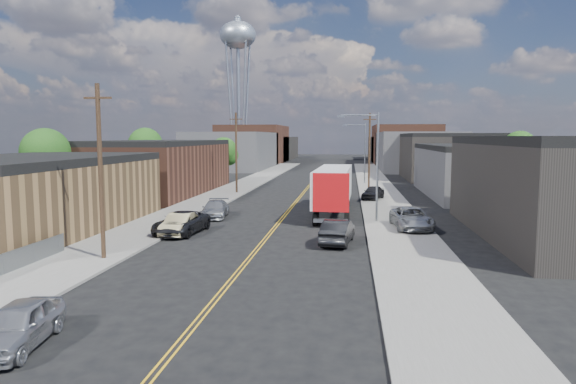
% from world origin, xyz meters
% --- Properties ---
extents(ground, '(260.00, 260.00, 0.00)m').
position_xyz_m(ground, '(0.00, 60.00, 0.00)').
color(ground, black).
rests_on(ground, ground).
extents(centerline, '(0.32, 120.00, 0.01)m').
position_xyz_m(centerline, '(0.00, 45.00, 0.01)').
color(centerline, gold).
rests_on(centerline, ground).
extents(sidewalk_left, '(5.00, 140.00, 0.15)m').
position_xyz_m(sidewalk_left, '(-9.50, 45.00, 0.07)').
color(sidewalk_left, slate).
rests_on(sidewalk_left, ground).
extents(sidewalk_right, '(5.00, 140.00, 0.15)m').
position_xyz_m(sidewalk_right, '(9.50, 45.00, 0.07)').
color(sidewalk_right, slate).
rests_on(sidewalk_right, ground).
extents(warehouse_tan, '(12.00, 22.00, 5.60)m').
position_xyz_m(warehouse_tan, '(-18.00, 18.00, 2.80)').
color(warehouse_tan, brown).
rests_on(warehouse_tan, ground).
extents(warehouse_brown, '(12.00, 26.00, 6.60)m').
position_xyz_m(warehouse_brown, '(-18.00, 44.00, 3.30)').
color(warehouse_brown, '#4A291D').
rests_on(warehouse_brown, ground).
extents(industrial_right_b, '(14.00, 24.00, 6.10)m').
position_xyz_m(industrial_right_b, '(22.00, 46.00, 3.05)').
color(industrial_right_b, '#38383A').
rests_on(industrial_right_b, ground).
extents(industrial_right_c, '(14.00, 22.00, 7.60)m').
position_xyz_m(industrial_right_c, '(22.00, 72.00, 3.80)').
color(industrial_right_c, black).
rests_on(industrial_right_c, ground).
extents(skyline_left_a, '(16.00, 30.00, 8.00)m').
position_xyz_m(skyline_left_a, '(-20.00, 95.00, 4.00)').
color(skyline_left_a, '#38383A').
rests_on(skyline_left_a, ground).
extents(skyline_right_a, '(16.00, 30.00, 8.00)m').
position_xyz_m(skyline_right_a, '(20.00, 95.00, 4.00)').
color(skyline_right_a, '#38383A').
rests_on(skyline_right_a, ground).
extents(skyline_left_b, '(16.00, 26.00, 10.00)m').
position_xyz_m(skyline_left_b, '(-20.00, 120.00, 5.00)').
color(skyline_left_b, '#4A291D').
rests_on(skyline_left_b, ground).
extents(skyline_right_b, '(16.00, 26.00, 10.00)m').
position_xyz_m(skyline_right_b, '(20.00, 120.00, 5.00)').
color(skyline_right_b, '#4A291D').
rests_on(skyline_right_b, ground).
extents(skyline_left_c, '(16.00, 40.00, 7.00)m').
position_xyz_m(skyline_left_c, '(-20.00, 140.00, 3.50)').
color(skyline_left_c, black).
rests_on(skyline_left_c, ground).
extents(skyline_right_c, '(16.00, 40.00, 7.00)m').
position_xyz_m(skyline_right_c, '(20.00, 140.00, 3.50)').
color(skyline_right_c, black).
rests_on(skyline_right_c, ground).
extents(water_tower, '(9.00, 9.00, 36.90)m').
position_xyz_m(water_tower, '(-22.00, 110.00, 30.65)').
color(water_tower, gray).
rests_on(water_tower, ground).
extents(streetlight_near, '(3.39, 0.25, 9.00)m').
position_xyz_m(streetlight_near, '(7.60, 25.00, 5.33)').
color(streetlight_near, gray).
rests_on(streetlight_near, ground).
extents(streetlight_far, '(3.39, 0.25, 9.00)m').
position_xyz_m(streetlight_far, '(7.60, 60.00, 5.33)').
color(streetlight_far, gray).
rests_on(streetlight_far, ground).
extents(utility_pole_left_near, '(1.60, 0.26, 10.00)m').
position_xyz_m(utility_pole_left_near, '(-8.20, 10.00, 5.14)').
color(utility_pole_left_near, black).
rests_on(utility_pole_left_near, ground).
extents(utility_pole_left_far, '(1.60, 0.26, 10.00)m').
position_xyz_m(utility_pole_left_far, '(-8.20, 45.00, 5.14)').
color(utility_pole_left_far, black).
rests_on(utility_pole_left_far, ground).
extents(utility_pole_right, '(1.60, 0.26, 10.00)m').
position_xyz_m(utility_pole_right, '(8.20, 48.00, 5.14)').
color(utility_pole_right, black).
rests_on(utility_pole_right, ground).
extents(tree_left_near, '(4.85, 4.76, 7.91)m').
position_xyz_m(tree_left_near, '(-23.94, 30.00, 5.18)').
color(tree_left_near, black).
rests_on(tree_left_near, ground).
extents(tree_left_mid, '(5.10, 5.04, 8.37)m').
position_xyz_m(tree_left_mid, '(-23.94, 55.00, 5.48)').
color(tree_left_mid, black).
rests_on(tree_left_mid, ground).
extents(tree_left_far, '(4.35, 4.20, 6.97)m').
position_xyz_m(tree_left_far, '(-13.94, 62.00, 4.57)').
color(tree_left_far, black).
rests_on(tree_left_far, ground).
extents(tree_right_far, '(4.85, 4.76, 7.91)m').
position_xyz_m(tree_right_far, '(30.06, 60.00, 5.18)').
color(tree_right_far, black).
rests_on(tree_right_far, ground).
extents(semi_truck, '(3.24, 16.43, 4.28)m').
position_xyz_m(semi_truck, '(4.34, 29.98, 2.44)').
color(semi_truck, silver).
rests_on(semi_truck, ground).
extents(car_left_a, '(2.38, 4.66, 1.52)m').
position_xyz_m(car_left_a, '(-5.29, -1.91, 0.76)').
color(car_left_a, '#A7A9AD').
rests_on(car_left_a, ground).
extents(car_left_b, '(1.65, 4.71, 1.55)m').
position_xyz_m(car_left_b, '(-6.40, 18.00, 0.78)').
color(car_left_b, tan).
rests_on(car_left_b, ground).
extents(car_left_c, '(3.17, 6.01, 1.61)m').
position_xyz_m(car_left_c, '(-6.40, 18.35, 0.81)').
color(car_left_c, black).
rests_on(car_left_c, ground).
extents(car_left_d, '(2.61, 5.30, 1.48)m').
position_xyz_m(car_left_d, '(-5.91, 26.00, 0.74)').
color(car_left_d, gray).
rests_on(car_left_d, ground).
extents(car_right_oncoming, '(2.34, 5.10, 1.62)m').
position_xyz_m(car_right_oncoming, '(5.01, 16.21, 0.81)').
color(car_right_oncoming, black).
rests_on(car_right_oncoming, ground).
extents(car_right_lot_a, '(3.05, 5.90, 1.59)m').
position_xyz_m(car_right_lot_a, '(10.44, 21.76, 0.94)').
color(car_right_lot_a, '#949799').
rests_on(car_right_lot_a, sidewalk_right).
extents(car_right_lot_c, '(3.03, 4.67, 1.48)m').
position_xyz_m(car_right_lot_c, '(8.38, 39.97, 0.89)').
color(car_right_lot_c, black).
rests_on(car_right_lot_c, sidewalk_right).
extents(car_ahead_truck, '(2.95, 5.44, 1.45)m').
position_xyz_m(car_ahead_truck, '(3.86, 42.00, 0.72)').
color(car_ahead_truck, black).
rests_on(car_ahead_truck, ground).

